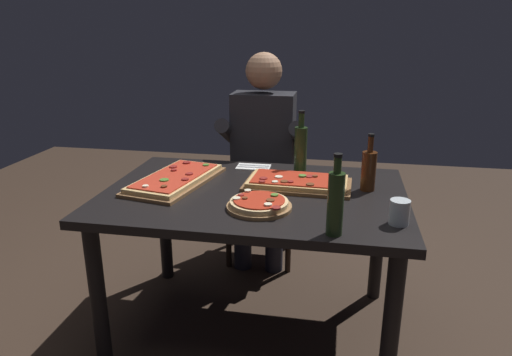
{
  "coord_description": "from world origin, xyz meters",
  "views": [
    {
      "loc": [
        0.38,
        -2.02,
        1.48
      ],
      "look_at": [
        0.0,
        0.05,
        0.79
      ],
      "focal_mm": 32.77,
      "sensor_mm": 36.0,
      "label": 1
    }
  ],
  "objects_px": {
    "tumbler_near_camera": "(399,214)",
    "pizza_round_far": "(259,204)",
    "oil_bottle_amber": "(301,148)",
    "vinegar_bottle_green": "(336,202)",
    "pizza_rectangular_left": "(175,179)",
    "dining_table": "(254,210)",
    "wine_bottle_dark": "(369,169)",
    "diner_chair": "(265,183)",
    "pizza_rectangular_front": "(298,182)",
    "seated_diner": "(262,150)"
  },
  "relations": [
    {
      "from": "tumbler_near_camera",
      "to": "diner_chair",
      "type": "distance_m",
      "value": 1.36
    },
    {
      "from": "dining_table",
      "to": "pizza_round_far",
      "type": "distance_m",
      "value": 0.24
    },
    {
      "from": "pizza_rectangular_front",
      "to": "dining_table",
      "type": "bearing_deg",
      "value": -150.36
    },
    {
      "from": "pizza_round_far",
      "to": "oil_bottle_amber",
      "type": "height_order",
      "value": "oil_bottle_amber"
    },
    {
      "from": "oil_bottle_amber",
      "to": "pizza_rectangular_left",
      "type": "bearing_deg",
      "value": -153.82
    },
    {
      "from": "tumbler_near_camera",
      "to": "seated_diner",
      "type": "height_order",
      "value": "seated_diner"
    },
    {
      "from": "vinegar_bottle_green",
      "to": "pizza_rectangular_left",
      "type": "bearing_deg",
      "value": 149.62
    },
    {
      "from": "vinegar_bottle_green",
      "to": "tumbler_near_camera",
      "type": "xyz_separation_m",
      "value": [
        0.25,
        0.14,
        -0.09
      ]
    },
    {
      "from": "pizza_rectangular_left",
      "to": "wine_bottle_dark",
      "type": "distance_m",
      "value": 0.93
    },
    {
      "from": "pizza_round_far",
      "to": "wine_bottle_dark",
      "type": "distance_m",
      "value": 0.57
    },
    {
      "from": "pizza_rectangular_front",
      "to": "vinegar_bottle_green",
      "type": "bearing_deg",
      "value": -70.23
    },
    {
      "from": "pizza_round_far",
      "to": "dining_table",
      "type": "bearing_deg",
      "value": 106.51
    },
    {
      "from": "pizza_round_far",
      "to": "tumbler_near_camera",
      "type": "bearing_deg",
      "value": -6.03
    },
    {
      "from": "diner_chair",
      "to": "vinegar_bottle_green",
      "type": "bearing_deg",
      "value": -69.76
    },
    {
      "from": "diner_chair",
      "to": "seated_diner",
      "type": "height_order",
      "value": "seated_diner"
    },
    {
      "from": "wine_bottle_dark",
      "to": "diner_chair",
      "type": "height_order",
      "value": "wine_bottle_dark"
    },
    {
      "from": "oil_bottle_amber",
      "to": "vinegar_bottle_green",
      "type": "bearing_deg",
      "value": -75.3
    },
    {
      "from": "vinegar_bottle_green",
      "to": "tumbler_near_camera",
      "type": "bearing_deg",
      "value": 29.83
    },
    {
      "from": "pizza_rectangular_left",
      "to": "pizza_round_far",
      "type": "height_order",
      "value": "same"
    },
    {
      "from": "dining_table",
      "to": "wine_bottle_dark",
      "type": "height_order",
      "value": "wine_bottle_dark"
    },
    {
      "from": "pizza_rectangular_left",
      "to": "oil_bottle_amber",
      "type": "distance_m",
      "value": 0.66
    },
    {
      "from": "oil_bottle_amber",
      "to": "diner_chair",
      "type": "distance_m",
      "value": 0.7
    },
    {
      "from": "oil_bottle_amber",
      "to": "pizza_round_far",
      "type": "bearing_deg",
      "value": -102.57
    },
    {
      "from": "tumbler_near_camera",
      "to": "diner_chair",
      "type": "height_order",
      "value": "diner_chair"
    },
    {
      "from": "tumbler_near_camera",
      "to": "seated_diner",
      "type": "xyz_separation_m",
      "value": [
        -0.71,
        1.0,
        -0.04
      ]
    },
    {
      "from": "dining_table",
      "to": "oil_bottle_amber",
      "type": "relative_size",
      "value": 4.28
    },
    {
      "from": "pizza_rectangular_front",
      "to": "pizza_round_far",
      "type": "relative_size",
      "value": 1.86
    },
    {
      "from": "pizza_rectangular_front",
      "to": "oil_bottle_amber",
      "type": "height_order",
      "value": "oil_bottle_amber"
    },
    {
      "from": "dining_table",
      "to": "tumbler_near_camera",
      "type": "bearing_deg",
      "value": -23.01
    },
    {
      "from": "pizza_round_far",
      "to": "diner_chair",
      "type": "relative_size",
      "value": 0.32
    },
    {
      "from": "pizza_round_far",
      "to": "tumbler_near_camera",
      "type": "xyz_separation_m",
      "value": [
        0.56,
        -0.06,
        0.02
      ]
    },
    {
      "from": "wine_bottle_dark",
      "to": "diner_chair",
      "type": "distance_m",
      "value": 1.02
    },
    {
      "from": "pizza_rectangular_front",
      "to": "tumbler_near_camera",
      "type": "distance_m",
      "value": 0.57
    },
    {
      "from": "diner_chair",
      "to": "pizza_rectangular_front",
      "type": "bearing_deg",
      "value": -69.44
    },
    {
      "from": "vinegar_bottle_green",
      "to": "tumbler_near_camera",
      "type": "height_order",
      "value": "vinegar_bottle_green"
    },
    {
      "from": "pizza_rectangular_front",
      "to": "vinegar_bottle_green",
      "type": "distance_m",
      "value": 0.56
    },
    {
      "from": "pizza_rectangular_front",
      "to": "pizza_rectangular_left",
      "type": "height_order",
      "value": "same"
    },
    {
      "from": "oil_bottle_amber",
      "to": "seated_diner",
      "type": "relative_size",
      "value": 0.25
    },
    {
      "from": "tumbler_near_camera",
      "to": "pizza_round_far",
      "type": "bearing_deg",
      "value": 173.97
    },
    {
      "from": "vinegar_bottle_green",
      "to": "seated_diner",
      "type": "distance_m",
      "value": 1.24
    },
    {
      "from": "wine_bottle_dark",
      "to": "vinegar_bottle_green",
      "type": "bearing_deg",
      "value": -105.19
    },
    {
      "from": "pizza_rectangular_left",
      "to": "vinegar_bottle_green",
      "type": "xyz_separation_m",
      "value": [
        0.78,
        -0.46,
        0.11
      ]
    },
    {
      "from": "tumbler_near_camera",
      "to": "pizza_rectangular_left",
      "type": "bearing_deg",
      "value": 162.86
    },
    {
      "from": "dining_table",
      "to": "pizza_round_far",
      "type": "relative_size",
      "value": 5.04
    },
    {
      "from": "pizza_rectangular_left",
      "to": "wine_bottle_dark",
      "type": "xyz_separation_m",
      "value": [
        0.93,
        0.07,
        0.08
      ]
    },
    {
      "from": "tumbler_near_camera",
      "to": "seated_diner",
      "type": "relative_size",
      "value": 0.07
    },
    {
      "from": "vinegar_bottle_green",
      "to": "pizza_round_far",
      "type": "bearing_deg",
      "value": 147.69
    },
    {
      "from": "oil_bottle_amber",
      "to": "seated_diner",
      "type": "xyz_separation_m",
      "value": [
        -0.27,
        0.4,
        -0.13
      ]
    },
    {
      "from": "pizza_rectangular_front",
      "to": "pizza_rectangular_left",
      "type": "relative_size",
      "value": 0.85
    },
    {
      "from": "dining_table",
      "to": "pizza_rectangular_front",
      "type": "distance_m",
      "value": 0.25
    }
  ]
}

